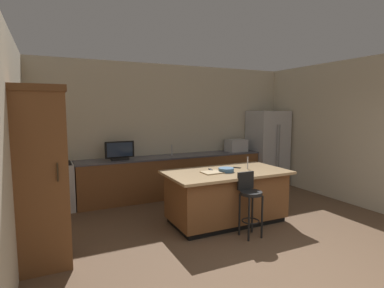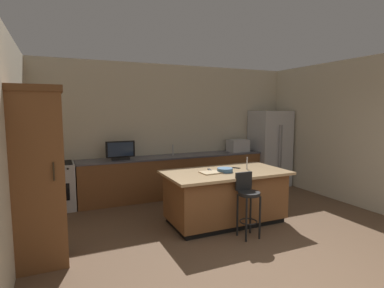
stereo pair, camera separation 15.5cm
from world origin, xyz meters
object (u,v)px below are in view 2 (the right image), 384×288
object	(u,v)px
refrigerator	(270,148)
bar_stool_center	(248,199)
fruit_bowl	(225,170)
cutting_board	(211,172)
tv_remote	(210,170)
microwave	(238,146)
cell_phone	(236,168)
range_oven	(54,187)
kitchen_island	(225,196)
cabinet_tower	(38,174)
tv_monitor	(120,151)

from	to	relation	value
refrigerator	bar_stool_center	world-z (taller)	refrigerator
fruit_bowl	cutting_board	distance (m)	0.27
refrigerator	tv_remote	distance (m)	3.09
microwave	cell_phone	bearing A→B (deg)	-123.48
tv_remote	microwave	bearing A→B (deg)	60.76
range_oven	bar_stool_center	world-z (taller)	bar_stool_center
kitchen_island	microwave	world-z (taller)	microwave
refrigerator	cutting_board	bearing A→B (deg)	-145.48
kitchen_island	refrigerator	bearing A→B (deg)	37.45
cutting_board	fruit_bowl	bearing A→B (deg)	-4.94
cabinet_tower	microwave	xyz separation A→B (m)	(4.35, 2.21, -0.10)
refrigerator	tv_monitor	bearing A→B (deg)	179.56
cabinet_tower	cutting_board	world-z (taller)	cabinet_tower
kitchen_island	microwave	xyz separation A→B (m)	(1.47, 1.91, 0.61)
tv_monitor	tv_remote	bearing A→B (deg)	-54.11
cutting_board	range_oven	bearing A→B (deg)	141.50
range_oven	cutting_board	bearing A→B (deg)	-38.50
microwave	fruit_bowl	bearing A→B (deg)	-127.69
bar_stool_center	tv_remote	xyz separation A→B (m)	(-0.22, 0.85, 0.31)
microwave	tv_remote	size ratio (longest dim) A/B	2.82
tv_remote	cutting_board	world-z (taller)	tv_remote
microwave	cutting_board	world-z (taller)	microwave
range_oven	cell_phone	distance (m)	3.54
fruit_bowl	tv_remote	bearing A→B (deg)	129.95
tv_monitor	bar_stool_center	distance (m)	2.96
cell_phone	range_oven	bearing A→B (deg)	117.58
cabinet_tower	cell_phone	distance (m)	3.24
tv_monitor	bar_stool_center	xyz separation A→B (m)	(1.44, -2.53, -0.50)
tv_monitor	fruit_bowl	size ratio (longest dim) A/B	2.25
tv_monitor	bar_stool_center	world-z (taller)	tv_monitor
cell_phone	tv_remote	size ratio (longest dim) A/B	0.88
fruit_bowl	cabinet_tower	bearing A→B (deg)	-174.74
range_oven	tv_monitor	size ratio (longest dim) A/B	1.57
tv_remote	cutting_board	size ratio (longest dim) A/B	0.52
kitchen_island	microwave	distance (m)	2.49
cell_phone	tv_remote	bearing A→B (deg)	146.81
bar_stool_center	fruit_bowl	xyz separation A→B (m)	(-0.04, 0.63, 0.34)
refrigerator	cutting_board	world-z (taller)	refrigerator
cutting_board	cabinet_tower	bearing A→B (deg)	-173.71
cabinet_tower	cutting_board	bearing A→B (deg)	6.29
range_oven	kitchen_island	bearing A→B (deg)	-34.99
bar_stool_center	tv_monitor	bearing A→B (deg)	119.48
range_oven	fruit_bowl	bearing A→B (deg)	-35.98
tv_monitor	bar_stool_center	size ratio (longest dim) A/B	0.60
cabinet_tower	tv_monitor	distance (m)	2.60
range_oven	cell_phone	world-z (taller)	range_oven
range_oven	cutting_board	xyz separation A→B (m)	(2.43, -1.93, 0.45)
range_oven	cabinet_tower	distance (m)	2.33
microwave	cutting_board	xyz separation A→B (m)	(-1.77, -1.93, -0.16)
cabinet_tower	tv_remote	world-z (taller)	cabinet_tower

